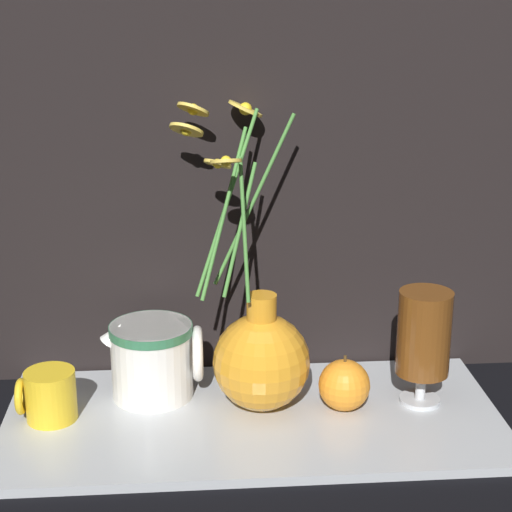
% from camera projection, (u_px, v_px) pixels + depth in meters
% --- Properties ---
extents(ground_plane, '(6.00, 6.00, 0.00)m').
position_uv_depth(ground_plane, '(253.00, 423.00, 1.12)').
color(ground_plane, black).
extents(shelf, '(0.64, 0.30, 0.01)m').
position_uv_depth(shelf, '(253.00, 419.00, 1.11)').
color(shelf, '#B2B7BC').
rests_on(shelf, ground_plane).
extents(vase_with_flowers, '(0.18, 0.19, 0.39)m').
position_uv_depth(vase_with_flowers, '(260.00, 353.00, 1.11)').
color(vase_with_flowers, orange).
rests_on(vase_with_flowers, shelf).
extents(yellow_mug, '(0.07, 0.06, 0.07)m').
position_uv_depth(yellow_mug, '(49.00, 395.00, 1.09)').
color(yellow_mug, yellow).
rests_on(yellow_mug, shelf).
extents(ceramic_pitcher, '(0.14, 0.11, 0.11)m').
position_uv_depth(ceramic_pitcher, '(154.00, 356.00, 1.15)').
color(ceramic_pitcher, white).
rests_on(ceramic_pitcher, shelf).
extents(tea_glass, '(0.07, 0.07, 0.16)m').
position_uv_depth(tea_glass, '(424.00, 335.00, 1.12)').
color(tea_glass, silver).
rests_on(tea_glass, shelf).
extents(orange_fruit, '(0.07, 0.07, 0.08)m').
position_uv_depth(orange_fruit, '(344.00, 385.00, 1.12)').
color(orange_fruit, orange).
rests_on(orange_fruit, shelf).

